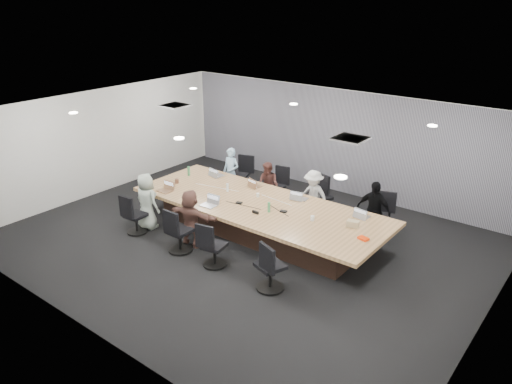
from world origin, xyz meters
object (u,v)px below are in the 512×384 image
Objects in this scene: person_1 at (268,185)px; snack_packet at (363,238)px; laptop_2 at (301,199)px; laptop_3 at (362,216)px; chair_7 at (270,270)px; laptop_0 at (217,175)px; person_2 at (313,196)px; conference_table at (259,217)px; chair_5 at (180,234)px; laptop_1 at (255,186)px; stapler at (255,212)px; mug_brown at (177,181)px; chair_6 at (214,249)px; person_0 at (231,172)px; bottle_clear at (227,188)px; chair_1 at (276,190)px; person_3 at (373,210)px; chair_0 at (239,177)px; laptop_4 at (164,191)px; bottle_green_left at (189,171)px; laptop_5 at (208,206)px; person_5 at (191,218)px; chair_4 at (136,218)px; canvas_bag at (353,224)px; person_4 at (147,201)px; chair_3 at (379,218)px; bottle_green_right at (269,207)px; chair_2 at (320,200)px.

person_1 is 5.99× the size of snack_packet.
laptop_3 is at bearing 171.67° from laptop_2.
laptop_0 is at bearing 164.71° from chair_7.
person_2 is at bearing -5.70° from person_1.
conference_table is 1.88m from chair_5.
laptop_0 is 2.63m from person_2.
stapler reaches higher than laptop_1.
laptop_0 is 0.28× the size of person_2.
mug_brown is (-1.65, -1.04, 0.05)m from laptop_1.
snack_packet is at bearing 20.18° from chair_6.
person_2 is at bearing -12.97° from laptop_3.
person_0 reaches higher than bottle_clear.
person_3 is (2.88, -0.35, 0.32)m from chair_1.
chair_0 is at bearing 120.86° from bottle_clear.
person_1 is at bearing -30.76° from laptop_2.
bottle_clear is 3.69m from snack_packet.
mug_brown is (-0.16, 0.56, 0.05)m from laptop_4.
chair_6 is at bearing -121.16° from person_3.
laptop_3 is 1.29× the size of bottle_green_left.
laptop_5 is at bearing -1.78° from laptop_4.
person_3 reaches higher than person_5.
chair_4 is 2.23m from bottle_clear.
chair_4 is 3.72× the size of bottle_clear.
person_2 is 1.55m from person_3.
chair_0 reaches higher than laptop_2.
laptop_1 is 1.87m from bottle_green_left.
laptop_3 is (4.12, -0.55, 0.08)m from person_0.
person_5 is 5.39× the size of canvas_bag.
laptop_1 and laptop_5 have the same top height.
chair_7 is 3.83m from person_4.
person_0 is 1.12× the size of person_1.
laptop_3 is at bearing 12.93° from mug_brown.
chair_3 is 0.55× the size of person_0.
chair_1 is 1.32m from person_0.
chair_1 is at bearing 169.15° from person_2.
laptop_5 is at bearing -142.35° from person_3.
bottle_clear is 3.25m from canvas_bag.
bottle_green_right is at bearing 56.00° from stapler.
person_4 is 11.51× the size of mug_brown.
stapler is (-0.32, -2.17, 0.37)m from chair_2.
laptop_1 is 1.97× the size of stapler.
laptop_0 is at bearing -161.80° from person_1.
laptop_5 is 0.95m from bottle_clear.
chair_0 is 4.12m from chair_3.
laptop_0 is 0.74m from bottle_green_left.
laptop_2 is 3.18m from bottle_green_left.
mug_brown is at bearing -148.03° from person_2.
chair_3 is 2.61m from bottle_green_right.
chair_4 is 2.99× the size of bottle_green_left.
bottle_green_left is (-3.15, -1.00, 0.23)m from person_2.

